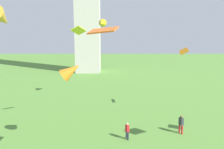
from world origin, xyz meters
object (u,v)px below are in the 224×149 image
person_2 (127,130)px  kite_flying_4 (72,70)px  person_1 (181,123)px  kite_flying_7 (102,23)px  kite_flying_3 (184,51)px  kite_flying_0 (2,18)px  kite_flying_8 (79,30)px  kite_flying_1 (103,30)px

person_2 → kite_flying_4: 7.52m
person_1 → person_2: 5.38m
person_1 → kite_flying_7: 16.14m
kite_flying_3 → person_2: bearing=-37.2°
kite_flying_4 → kite_flying_0: bearing=109.6°
kite_flying_3 → kite_flying_8: (-11.30, -5.02, 2.20)m
kite_flying_4 → kite_flying_7: (1.81, 13.07, 4.30)m
kite_flying_1 → kite_flying_4: (-2.69, 5.15, -2.94)m
person_2 → kite_flying_8: kite_flying_8 is taller
kite_flying_3 → kite_flying_8: 12.55m
person_2 → person_1: bearing=81.9°
kite_flying_7 → kite_flying_8: kite_flying_7 is taller
kite_flying_3 → kite_flying_8: size_ratio=1.15×
person_2 → kite_flying_0: size_ratio=0.82×
person_1 → kite_flying_4: (-9.77, -3.08, 5.57)m
kite_flying_3 → kite_flying_4: size_ratio=0.86×
kite_flying_1 → kite_flying_8: size_ratio=1.20×
kite_flying_7 → kite_flying_1: bearing=-80.5°
kite_flying_4 → kite_flying_8: 4.74m
kite_flying_4 → kite_flying_8: kite_flying_8 is taller
kite_flying_7 → kite_flying_8: (-1.69, -9.52, -1.15)m
kite_flying_0 → kite_flying_1: size_ratio=1.12×
kite_flying_0 → kite_flying_1: kite_flying_0 is taller
person_2 → kite_flying_3: bearing=112.8°
kite_flying_3 → kite_flying_4: (-11.42, -8.56, -0.95)m
person_1 → kite_flying_8: 13.02m
person_1 → kite_flying_7: (-7.96, 9.98, 9.87)m
person_1 → kite_flying_4: bearing=-92.5°
person_1 → kite_flying_0: 17.56m
person_1 → kite_flying_7: bearing=-161.4°
kite_flying_0 → kite_flying_8: size_ratio=1.34×
kite_flying_4 → kite_flying_8: size_ratio=1.33×
person_1 → kite_flying_3: 8.68m
person_1 → kite_flying_1: size_ratio=1.06×
kite_flying_8 → kite_flying_1: bearing=-136.5°
kite_flying_3 → kite_flying_0: bearing=-48.3°
kite_flying_1 → kite_flying_7: bearing=-70.1°
kite_flying_0 → kite_flying_4: (4.26, 1.72, -3.83)m
kite_flying_1 → kite_flying_3: 16.37m
person_2 → kite_flying_7: kite_flying_7 is taller
kite_flying_1 → kite_flying_8: 9.07m
kite_flying_1 → kite_flying_3: kite_flying_1 is taller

